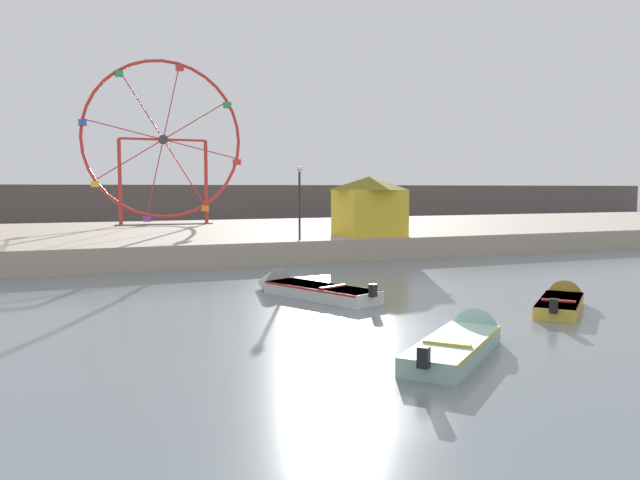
{
  "coord_description": "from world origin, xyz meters",
  "views": [
    {
      "loc": [
        -8.53,
        -15.11,
        4.02
      ],
      "look_at": [
        1.28,
        8.77,
        1.92
      ],
      "focal_mm": 35.65,
      "sensor_mm": 36.0,
      "label": 1
    }
  ],
  "objects_px": {
    "motorboat_seafoam": "(464,339)",
    "carnival_booth_yellow_awning": "(369,205)",
    "motorboat_mustard_yellow": "(562,300)",
    "motorboat_pale_grey": "(299,288)",
    "ferris_wheel_red_frame": "(163,142)",
    "promenade_lamp_near": "(299,192)"
  },
  "relations": [
    {
      "from": "motorboat_pale_grey",
      "to": "motorboat_mustard_yellow",
      "type": "distance_m",
      "value": 9.37
    },
    {
      "from": "motorboat_seafoam",
      "to": "carnival_booth_yellow_awning",
      "type": "relative_size",
      "value": 1.27
    },
    {
      "from": "promenade_lamp_near",
      "to": "carnival_booth_yellow_awning",
      "type": "bearing_deg",
      "value": 15.09
    },
    {
      "from": "motorboat_pale_grey",
      "to": "promenade_lamp_near",
      "type": "relative_size",
      "value": 1.54
    },
    {
      "from": "motorboat_pale_grey",
      "to": "promenade_lamp_near",
      "type": "bearing_deg",
      "value": -43.22
    },
    {
      "from": "promenade_lamp_near",
      "to": "motorboat_mustard_yellow",
      "type": "bearing_deg",
      "value": -76.92
    },
    {
      "from": "motorboat_seafoam",
      "to": "ferris_wheel_red_frame",
      "type": "relative_size",
      "value": 0.39
    },
    {
      "from": "promenade_lamp_near",
      "to": "ferris_wheel_red_frame",
      "type": "bearing_deg",
      "value": 104.69
    },
    {
      "from": "ferris_wheel_red_frame",
      "to": "carnival_booth_yellow_awning",
      "type": "xyz_separation_m",
      "value": [
        9.48,
        -16.15,
        -4.49
      ]
    },
    {
      "from": "ferris_wheel_red_frame",
      "to": "promenade_lamp_near",
      "type": "relative_size",
      "value": 3.15
    },
    {
      "from": "motorboat_pale_grey",
      "to": "carnival_booth_yellow_awning",
      "type": "distance_m",
      "value": 14.53
    },
    {
      "from": "motorboat_seafoam",
      "to": "promenade_lamp_near",
      "type": "height_order",
      "value": "promenade_lamp_near"
    },
    {
      "from": "ferris_wheel_red_frame",
      "to": "carnival_booth_yellow_awning",
      "type": "relative_size",
      "value": 3.24
    },
    {
      "from": "ferris_wheel_red_frame",
      "to": "promenade_lamp_near",
      "type": "height_order",
      "value": "ferris_wheel_red_frame"
    },
    {
      "from": "ferris_wheel_red_frame",
      "to": "motorboat_seafoam",
      "type": "bearing_deg",
      "value": -87.21
    },
    {
      "from": "carnival_booth_yellow_awning",
      "to": "promenade_lamp_near",
      "type": "bearing_deg",
      "value": -165.14
    },
    {
      "from": "motorboat_seafoam",
      "to": "promenade_lamp_near",
      "type": "bearing_deg",
      "value": 41.73
    },
    {
      "from": "motorboat_seafoam",
      "to": "carnival_booth_yellow_awning",
      "type": "bearing_deg",
      "value": 29.48
    },
    {
      "from": "motorboat_pale_grey",
      "to": "motorboat_mustard_yellow",
      "type": "bearing_deg",
      "value": -150.35
    },
    {
      "from": "motorboat_mustard_yellow",
      "to": "carnival_booth_yellow_awning",
      "type": "distance_m",
      "value": 17.34
    },
    {
      "from": "motorboat_pale_grey",
      "to": "ferris_wheel_red_frame",
      "type": "distance_m",
      "value": 28.44
    },
    {
      "from": "carnival_booth_yellow_awning",
      "to": "promenade_lamp_near",
      "type": "relative_size",
      "value": 0.97
    }
  ]
}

